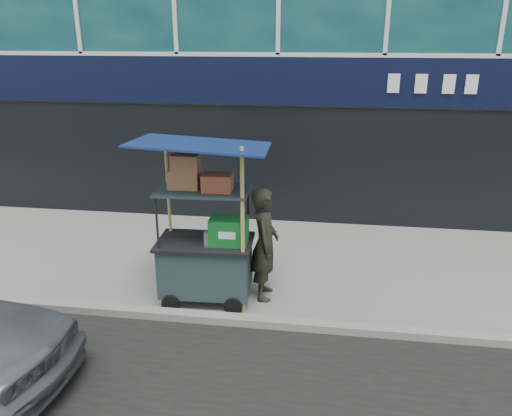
# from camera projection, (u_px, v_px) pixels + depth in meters

# --- Properties ---
(ground) EXTENTS (80.00, 80.00, 0.00)m
(ground) POSITION_uv_depth(u_px,v_px,m) (247.00, 317.00, 7.06)
(ground) COLOR slate
(ground) RESTS_ON ground
(curb) EXTENTS (80.00, 0.18, 0.12)m
(curb) POSITION_uv_depth(u_px,v_px,m) (245.00, 321.00, 6.86)
(curb) COLOR gray
(curb) RESTS_ON ground
(vendor_cart) EXTENTS (1.89, 1.37, 2.48)m
(vendor_cart) POSITION_uv_depth(u_px,v_px,m) (206.00, 247.00, 7.24)
(vendor_cart) COLOR #1A2B2D
(vendor_cart) RESTS_ON ground
(vendor_man) EXTENTS (0.46, 0.66, 1.72)m
(vendor_man) POSITION_uv_depth(u_px,v_px,m) (265.00, 244.00, 7.35)
(vendor_man) COLOR black
(vendor_man) RESTS_ON ground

